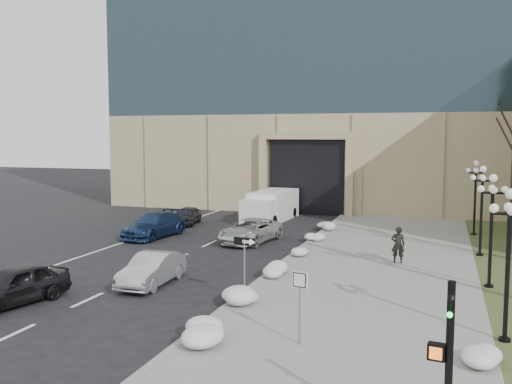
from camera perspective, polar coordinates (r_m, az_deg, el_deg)
sidewalk at (r=27.19m, az=11.80°, el=-7.75°), size 9.00×40.00×0.12m
curb at (r=28.03m, az=2.55°, el=-7.20°), size 0.30×40.00×0.14m
office_tower at (r=57.80m, az=10.00°, el=17.78°), size 40.00×24.70×36.00m
car_a at (r=23.40m, az=-23.13°, el=-8.58°), size 2.75×4.64×1.48m
car_b at (r=24.72m, az=-10.35°, el=-7.61°), size 1.51×4.11×1.35m
car_c at (r=36.07m, az=-10.13°, el=-3.28°), size 2.66×5.37×1.50m
car_d at (r=33.78m, az=-0.57°, el=-3.90°), size 3.02×5.27×1.39m
car_e at (r=40.83m, az=-6.90°, el=-2.36°), size 2.11×3.88×1.25m
pedestrian at (r=28.69m, az=14.01°, el=-5.13°), size 0.70×0.49×1.79m
box_truck at (r=42.39m, az=1.47°, el=-1.46°), size 2.69×6.87×2.15m
one_way_sign at (r=21.38m, az=-0.82°, el=-5.77°), size 0.94×0.33×2.52m
keep_sign at (r=17.13m, az=4.39°, el=-9.95°), size 0.49×0.17×2.33m
traffic_signal at (r=11.72m, az=18.52°, el=-17.23°), size 0.63×0.84×3.68m
snow_clump_b at (r=17.84m, az=-5.40°, el=-14.08°), size 1.10×1.60×0.36m
snow_clump_c at (r=21.70m, az=-1.50°, el=-10.43°), size 1.10×1.60×0.36m
snow_clump_d at (r=25.41m, az=1.45°, el=-8.02°), size 1.10×1.60×0.36m
snow_clump_e at (r=29.79m, az=4.36°, el=-5.98°), size 1.10×1.60×0.36m
snow_clump_f at (r=34.13m, az=5.84°, el=-4.50°), size 1.10×1.60×0.36m
snow_clump_g at (r=37.89m, az=7.39°, el=-3.49°), size 1.10×1.60×0.36m
snow_clump_h at (r=17.00m, az=22.26°, el=-15.51°), size 1.10×1.60×0.36m
lamppost_a at (r=18.69m, az=23.95°, el=-4.83°), size 1.18×1.18×4.76m
lamppost_b at (r=25.09m, az=22.51°, el=-2.19°), size 1.18×1.18×4.76m
lamppost_c at (r=31.53m, az=21.66°, el=-0.62°), size 1.18×1.18×4.76m
lamppost_d at (r=37.99m, az=21.10°, el=0.41°), size 1.18×1.18×4.76m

